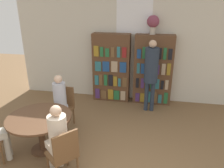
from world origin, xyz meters
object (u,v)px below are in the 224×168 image
at_px(seated_reader_right, 57,136).
at_px(flower_vase, 153,23).
at_px(chair_far_side, 64,153).
at_px(bookshelf_left, 111,68).
at_px(librarian_standing, 151,69).
at_px(reading_table, 40,123).
at_px(chair_left_side, 64,105).
at_px(seated_reader_left, 59,100).
at_px(bookshelf_right, 153,70).

bearing_deg(seated_reader_right, flower_vase, 16.89).
xyz_separation_m(flower_vase, chair_far_side, (-1.17, -3.07, -1.62)).
bearing_deg(bookshelf_left, librarian_standing, -25.27).
xyz_separation_m(bookshelf_left, seated_reader_right, (-0.28, -2.95, -0.21)).
bearing_deg(librarian_standing, seated_reader_right, -118.75).
relative_size(reading_table, seated_reader_right, 0.93).
relative_size(chair_left_side, seated_reader_right, 0.72).
xyz_separation_m(reading_table, chair_far_side, (0.69, -0.59, -0.09)).
xyz_separation_m(chair_far_side, seated_reader_left, (-0.63, 1.32, 0.20)).
distance_m(bookshelf_right, seated_reader_left, 2.57).
xyz_separation_m(bookshelf_right, reading_table, (-1.94, -2.47, -0.33)).
bearing_deg(flower_vase, bookshelf_right, -3.44).
height_order(bookshelf_left, chair_left_side, bookshelf_left).
bearing_deg(flower_vase, seated_reader_left, -135.83).
bearing_deg(librarian_standing, chair_left_side, -149.68).
bearing_deg(seated_reader_left, bookshelf_right, -132.29).
bearing_deg(flower_vase, seated_reader_right, -113.94).
bearing_deg(flower_vase, bookshelf_left, -179.73).
relative_size(bookshelf_right, flower_vase, 3.98).
height_order(bookshelf_right, flower_vase, flower_vase).
xyz_separation_m(bookshelf_left, chair_far_side, (-0.14, -3.06, -0.42)).
bearing_deg(chair_far_side, bookshelf_left, 38.14).
height_order(seated_reader_left, seated_reader_right, seated_reader_right).
distance_m(bookshelf_left, bookshelf_right, 1.11).
height_order(reading_table, chair_far_side, chair_far_side).
bearing_deg(seated_reader_left, bookshelf_left, -108.99).
relative_size(reading_table, chair_far_side, 1.28).
distance_m(bookshelf_right, reading_table, 3.16).
relative_size(chair_far_side, seated_reader_right, 0.72).
bearing_deg(seated_reader_left, librarian_standing, -141.02).
relative_size(bookshelf_right, chair_left_side, 2.06).
bearing_deg(bookshelf_right, chair_left_side, -139.99).
relative_size(bookshelf_left, flower_vase, 3.98).
bearing_deg(bookshelf_left, flower_vase, 0.27).
height_order(bookshelf_right, librarian_standing, bookshelf_right).
bearing_deg(bookshelf_left, seated_reader_left, -113.82).
distance_m(seated_reader_right, librarian_standing, 2.82).
relative_size(bookshelf_right, reading_table, 1.61).
relative_size(flower_vase, librarian_standing, 0.26).
bearing_deg(reading_table, seated_reader_left, 85.17).
relative_size(bookshelf_left, librarian_standing, 1.03).
bearing_deg(chair_left_side, librarian_standing, -144.85).
height_order(flower_vase, seated_reader_right, flower_vase).
bearing_deg(librarian_standing, chair_far_side, -115.22).
distance_m(seated_reader_left, seated_reader_right, 1.30).
bearing_deg(reading_table, chair_left_side, 85.17).
bearing_deg(reading_table, seated_reader_right, -40.83).
xyz_separation_m(flower_vase, chair_left_side, (-1.79, -1.57, -1.62)).
height_order(bookshelf_right, seated_reader_right, bookshelf_right).
height_order(chair_left_side, seated_reader_left, seated_reader_left).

